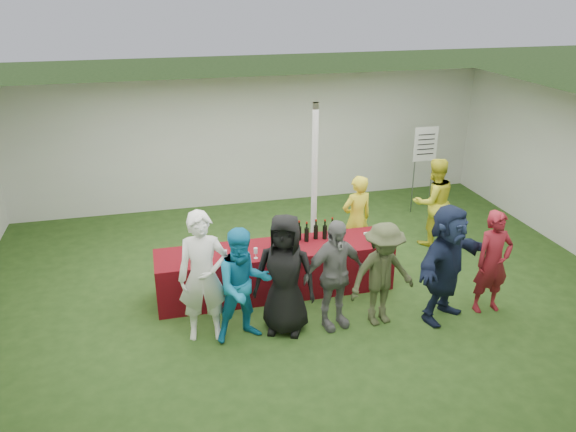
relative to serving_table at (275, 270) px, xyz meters
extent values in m
plane|color=#284719|center=(0.42, -0.15, -0.38)|extent=(60.00, 60.00, 0.00)
plane|color=white|center=(0.42, 3.85, 0.97)|extent=(10.00, 0.00, 10.00)
plane|color=white|center=(0.42, -4.15, 0.97)|extent=(10.00, 0.00, 10.00)
plane|color=white|center=(0.42, -0.15, 2.33)|extent=(10.00, 10.00, 0.00)
cylinder|color=silver|center=(0.92, 1.05, 0.98)|extent=(0.10, 0.10, 2.70)
cube|color=maroon|center=(0.00, 0.00, 0.00)|extent=(3.60, 0.80, 0.75)
cylinder|color=black|center=(0.31, 0.10, 0.48)|extent=(0.07, 0.07, 0.22)
cylinder|color=black|center=(0.31, 0.10, 0.64)|extent=(0.03, 0.03, 0.08)
cylinder|color=maroon|center=(0.31, 0.10, 0.69)|extent=(0.03, 0.03, 0.02)
cylinder|color=black|center=(0.42, 0.18, 0.48)|extent=(0.07, 0.07, 0.22)
cylinder|color=black|center=(0.42, 0.18, 0.64)|extent=(0.03, 0.03, 0.08)
cylinder|color=maroon|center=(0.42, 0.18, 0.69)|extent=(0.03, 0.03, 0.02)
cylinder|color=black|center=(0.52, 0.11, 0.48)|extent=(0.07, 0.07, 0.22)
cylinder|color=black|center=(0.52, 0.11, 0.64)|extent=(0.03, 0.03, 0.08)
cylinder|color=maroon|center=(0.52, 0.11, 0.69)|extent=(0.03, 0.03, 0.02)
cylinder|color=black|center=(0.69, 0.17, 0.48)|extent=(0.07, 0.07, 0.22)
cylinder|color=black|center=(0.69, 0.17, 0.64)|extent=(0.03, 0.03, 0.08)
cylinder|color=maroon|center=(0.69, 0.17, 0.69)|extent=(0.03, 0.03, 0.02)
cylinder|color=black|center=(0.82, 0.13, 0.48)|extent=(0.07, 0.07, 0.22)
cylinder|color=black|center=(0.82, 0.13, 0.64)|extent=(0.03, 0.03, 0.08)
cylinder|color=maroon|center=(0.82, 0.13, 0.69)|extent=(0.03, 0.03, 0.02)
cylinder|color=black|center=(0.96, 0.18, 0.48)|extent=(0.07, 0.07, 0.22)
cylinder|color=black|center=(0.96, 0.18, 0.64)|extent=(0.03, 0.03, 0.08)
cylinder|color=maroon|center=(0.96, 0.18, 0.69)|extent=(0.03, 0.03, 0.02)
cylinder|color=silver|center=(-1.37, -0.26, 0.38)|extent=(0.06, 0.06, 0.00)
cylinder|color=silver|center=(-1.37, -0.26, 0.42)|extent=(0.01, 0.01, 0.07)
cylinder|color=silver|center=(-1.37, -0.26, 0.50)|extent=(0.06, 0.06, 0.08)
cylinder|color=#4C080C|center=(-1.37, -0.26, 0.47)|extent=(0.05, 0.05, 0.02)
cylinder|color=silver|center=(-1.13, -0.31, 0.38)|extent=(0.06, 0.06, 0.00)
cylinder|color=silver|center=(-1.13, -0.31, 0.42)|extent=(0.01, 0.01, 0.07)
cylinder|color=silver|center=(-1.13, -0.31, 0.50)|extent=(0.06, 0.06, 0.08)
cylinder|color=silver|center=(-0.79, -0.24, 0.38)|extent=(0.06, 0.06, 0.00)
cylinder|color=silver|center=(-0.79, -0.24, 0.42)|extent=(0.01, 0.01, 0.07)
cylinder|color=silver|center=(-0.79, -0.24, 0.50)|extent=(0.06, 0.06, 0.08)
cylinder|color=silver|center=(-0.35, -0.27, 0.38)|extent=(0.06, 0.06, 0.00)
cylinder|color=silver|center=(-0.35, -0.27, 0.42)|extent=(0.01, 0.01, 0.07)
cylinder|color=silver|center=(-0.35, -0.27, 0.50)|extent=(0.06, 0.06, 0.08)
cylinder|color=#4C080C|center=(-0.35, -0.27, 0.47)|extent=(0.05, 0.05, 0.02)
cylinder|color=silver|center=(0.00, 0.08, 0.47)|extent=(0.07, 0.07, 0.20)
cylinder|color=silver|center=(0.00, 0.08, 0.59)|extent=(0.03, 0.03, 0.03)
cube|color=white|center=(1.60, 0.05, 0.39)|extent=(0.25, 0.18, 0.03)
cylinder|color=slate|center=(1.61, -0.22, 0.46)|extent=(0.24, 0.24, 0.18)
cylinder|color=slate|center=(3.47, 2.48, 0.18)|extent=(0.02, 0.02, 1.10)
cylinder|color=slate|center=(3.87, 2.48, 0.18)|extent=(0.02, 0.02, 1.10)
cube|color=white|center=(3.67, 2.48, 1.07)|extent=(0.50, 0.02, 0.70)
cube|color=black|center=(3.67, 2.47, 1.27)|extent=(0.36, 0.01, 0.02)
cube|color=black|center=(3.67, 2.47, 1.17)|extent=(0.36, 0.01, 0.02)
cube|color=black|center=(3.67, 2.47, 1.07)|extent=(0.36, 0.01, 0.02)
cube|color=black|center=(3.67, 2.47, 0.97)|extent=(0.36, 0.01, 0.02)
cube|color=black|center=(3.67, 2.47, 0.88)|extent=(0.36, 0.01, 0.02)
imported|color=yellow|center=(1.56, 0.68, 0.40)|extent=(0.63, 0.48, 1.55)
imported|color=yellow|center=(3.15, 1.02, 0.43)|extent=(0.83, 0.66, 1.62)
imported|color=white|center=(-1.17, -0.94, 0.53)|extent=(0.71, 0.50, 1.82)
imported|color=#1582B6|center=(-0.67, -1.10, 0.43)|extent=(0.85, 0.71, 1.60)
imported|color=black|center=(-0.10, -1.04, 0.48)|extent=(0.99, 0.83, 1.71)
imported|color=slate|center=(0.57, -1.10, 0.42)|extent=(1.00, 0.58, 1.59)
imported|color=#42482B|center=(1.24, -1.19, 0.38)|extent=(1.06, 0.71, 1.52)
imported|color=#18223E|center=(2.14, -1.28, 0.49)|extent=(1.64, 1.22, 1.72)
imported|color=maroon|center=(2.90, -1.26, 0.40)|extent=(0.57, 0.38, 1.55)
camera|label=1|loc=(-1.66, -7.45, 4.10)|focal=35.00mm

